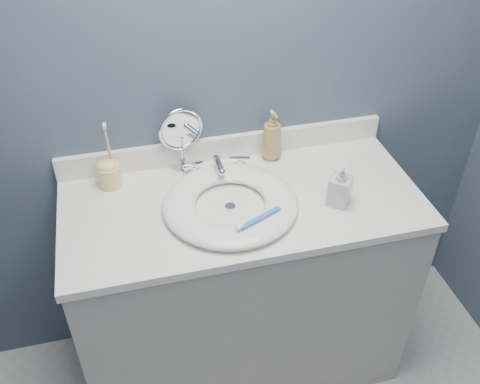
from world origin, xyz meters
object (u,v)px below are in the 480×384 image
object	(u,v)px
makeup_mirror	(181,136)
soap_bottle_clear	(340,185)
soap_bottle_amber	(272,135)
toothbrush_holder	(109,172)

from	to	relation	value
makeup_mirror	soap_bottle_clear	bearing A→B (deg)	-47.06
soap_bottle_amber	soap_bottle_clear	world-z (taller)	soap_bottle_amber
makeup_mirror	soap_bottle_amber	distance (m)	0.33
soap_bottle_amber	toothbrush_holder	world-z (taller)	toothbrush_holder
soap_bottle_amber	toothbrush_holder	size ratio (longest dim) A/B	0.79
makeup_mirror	soap_bottle_clear	xyz separation A→B (m)	(0.47, -0.33, -0.06)
makeup_mirror	toothbrush_holder	bearing A→B (deg)	177.93
soap_bottle_clear	toothbrush_holder	xyz separation A→B (m)	(-0.73, 0.29, -0.02)
soap_bottle_amber	soap_bottle_clear	distance (m)	0.35
soap_bottle_amber	toothbrush_holder	xyz separation A→B (m)	(-0.59, -0.03, -0.04)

